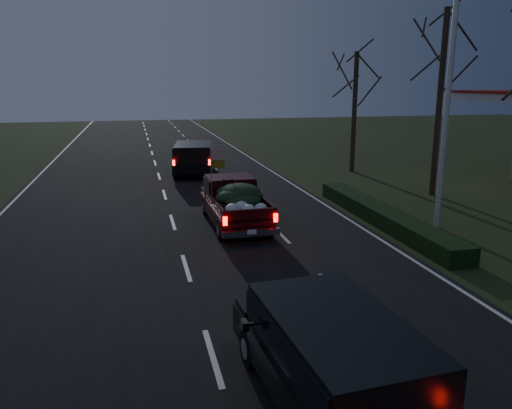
{
  "coord_description": "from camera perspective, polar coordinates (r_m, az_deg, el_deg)",
  "views": [
    {
      "loc": [
        -1.25,
        -13.73,
        5.25
      ],
      "look_at": [
        2.56,
        1.93,
        1.3
      ],
      "focal_mm": 35.0,
      "sensor_mm": 36.0,
      "label": 1
    }
  ],
  "objects": [
    {
      "name": "bare_tree_far",
      "position": [
        30.52,
        11.32,
        13.47
      ],
      "size": [
        3.6,
        3.6,
        7.0
      ],
      "color": "black",
      "rests_on": "ground"
    },
    {
      "name": "light_pole",
      "position": [
        19.06,
        21.28,
        13.56
      ],
      "size": [
        0.5,
        0.9,
        9.16
      ],
      "color": "silver",
      "rests_on": "ground"
    },
    {
      "name": "lead_suv",
      "position": [
        29.5,
        -7.21,
        5.59
      ],
      "size": [
        2.86,
        5.36,
        1.47
      ],
      "rotation": [
        0.0,
        0.0,
        -0.15
      ],
      "color": "black",
      "rests_on": "ground"
    },
    {
      "name": "pickup_truck",
      "position": [
        18.71,
        -2.48,
        0.52
      ],
      "size": [
        1.95,
        4.95,
        2.58
      ],
      "rotation": [
        0.0,
        0.0,
        0.01
      ],
      "color": "#37070A",
      "rests_on": "ground"
    },
    {
      "name": "bare_tree_mid",
      "position": [
        24.9,
        20.62,
        15.45
      ],
      "size": [
        3.6,
        3.6,
        8.5
      ],
      "color": "black",
      "rests_on": "ground"
    },
    {
      "name": "rear_suv",
      "position": [
        8.39,
        8.93,
        -16.48
      ],
      "size": [
        2.44,
        4.92,
        1.38
      ],
      "rotation": [
        0.0,
        0.0,
        0.06
      ],
      "color": "black",
      "rests_on": "ground"
    },
    {
      "name": "ground",
      "position": [
        14.75,
        -7.98,
        -7.22
      ],
      "size": [
        120.0,
        120.0,
        0.0
      ],
      "primitive_type": "plane",
      "color": "black",
      "rests_on": "ground"
    },
    {
      "name": "road_asphalt",
      "position": [
        14.75,
        -7.98,
        -7.18
      ],
      "size": [
        14.0,
        120.0,
        0.02
      ],
      "primitive_type": "cube",
      "color": "black",
      "rests_on": "ground"
    },
    {
      "name": "hedge_row",
      "position": [
        19.66,
        14.24,
        -1.25
      ],
      "size": [
        1.0,
        10.0,
        0.6
      ],
      "primitive_type": "cube",
      "color": "black",
      "rests_on": "ground"
    }
  ]
}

